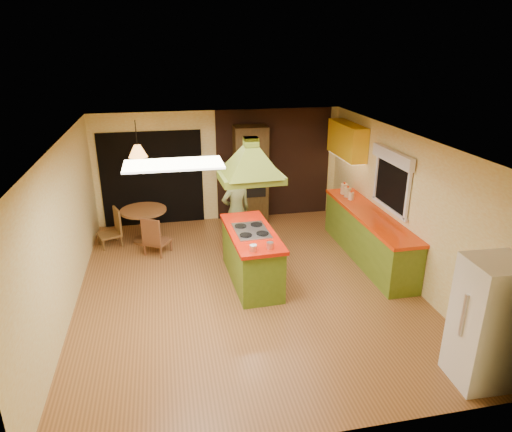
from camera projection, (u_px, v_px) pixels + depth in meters
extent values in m
plane|color=#9A6232|center=(246.00, 286.00, 7.75)|extent=(6.50, 6.50, 0.00)
plane|color=#F7EDB1|center=(220.00, 166.00, 10.27)|extent=(5.50, 0.00, 5.50)
plane|color=#F7EDB1|center=(307.00, 338.00, 4.33)|extent=(5.50, 0.00, 5.50)
plane|color=#F7EDB1|center=(64.00, 231.00, 6.78)|extent=(0.00, 6.50, 6.50)
plane|color=#F7EDB1|center=(403.00, 206.00, 7.81)|extent=(0.00, 6.50, 6.50)
plane|color=silver|center=(245.00, 140.00, 6.85)|extent=(6.50, 6.50, 0.00)
cube|color=#381E14|center=(274.00, 164.00, 10.49)|extent=(2.64, 0.03, 2.50)
cube|color=black|center=(152.00, 179.00, 10.04)|extent=(2.20, 0.03, 2.10)
cube|color=olive|center=(368.00, 237.00, 8.60)|extent=(0.58, 3.00, 0.86)
cube|color=#E53807|center=(370.00, 214.00, 8.44)|extent=(0.62, 3.05, 0.06)
cube|color=yellow|center=(347.00, 140.00, 9.54)|extent=(0.34, 1.40, 0.70)
cube|color=black|center=(392.00, 182.00, 8.07)|extent=(0.03, 1.16, 0.96)
cube|color=white|center=(393.00, 157.00, 7.89)|extent=(0.10, 1.35, 0.22)
cube|color=white|center=(174.00, 164.00, 5.55)|extent=(1.20, 0.60, 0.03)
cube|color=#5B7D1F|center=(251.00, 258.00, 7.78)|extent=(0.76, 1.80, 0.87)
cube|color=red|center=(251.00, 233.00, 7.62)|extent=(0.82, 1.88, 0.06)
cube|color=silver|center=(251.00, 231.00, 7.60)|extent=(0.57, 0.80, 0.02)
cube|color=#566719|center=(251.00, 178.00, 7.27)|extent=(1.03, 0.76, 0.12)
pyramid|color=#566719|center=(251.00, 147.00, 7.09)|extent=(1.03, 0.76, 0.45)
cube|color=#566719|center=(251.00, 142.00, 7.07)|extent=(0.22, 0.22, 0.14)
imported|color=#565D31|center=(236.00, 211.00, 8.80)|extent=(0.69, 0.56, 1.65)
cube|color=white|center=(488.00, 323.00, 5.33)|extent=(0.69, 0.65, 1.61)
cube|color=#443115|center=(251.00, 175.00, 10.18)|extent=(0.74, 0.60, 2.19)
cube|color=black|center=(253.00, 165.00, 9.79)|extent=(0.56, 0.03, 0.45)
cube|color=black|center=(253.00, 188.00, 9.97)|extent=(0.56, 0.03, 0.45)
cylinder|color=brown|center=(143.00, 210.00, 9.26)|extent=(0.93, 0.93, 0.05)
cylinder|color=brown|center=(145.00, 225.00, 9.37)|extent=(0.14, 0.14, 0.65)
cylinder|color=brown|center=(146.00, 240.00, 9.49)|extent=(0.52, 0.52, 0.05)
cone|color=#FF9E3F|center=(138.00, 151.00, 8.82)|extent=(0.38, 0.38, 0.23)
cylinder|color=beige|center=(344.00, 189.00, 9.44)|extent=(0.17, 0.17, 0.21)
cylinder|color=beige|center=(348.00, 192.00, 9.27)|extent=(0.16, 0.16, 0.19)
cylinder|color=#FFF1CD|center=(351.00, 196.00, 9.11)|extent=(0.14, 0.14, 0.15)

